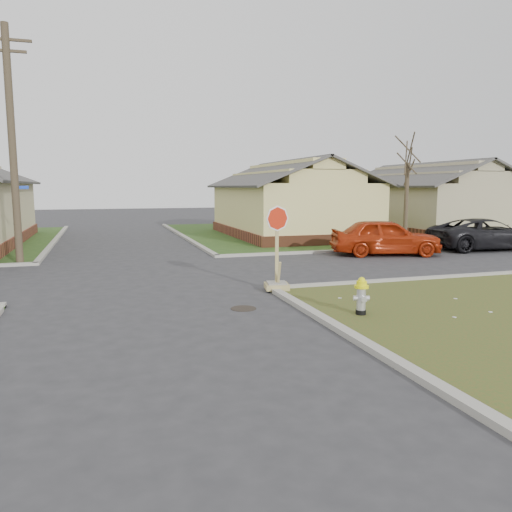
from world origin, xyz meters
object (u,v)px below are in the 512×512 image
object	(u,v)px
stop_sign	(277,271)
dark_pickup	(486,234)
fire_hydrant	(361,294)
red_sedan	(385,237)
utility_pole	(12,143)

from	to	relation	value
stop_sign	dark_pickup	world-z (taller)	stop_sign
fire_hydrant	red_sedan	xyz separation A→B (m)	(6.31, 9.19, 0.28)
utility_pole	fire_hydrant	world-z (taller)	utility_pole
utility_pole	stop_sign	bearing A→B (deg)	-43.77
fire_hydrant	stop_sign	bearing A→B (deg)	123.91
utility_pole	stop_sign	xyz separation A→B (m)	(7.93, -7.60, -4.08)
dark_pickup	utility_pole	bearing A→B (deg)	91.19
utility_pole	dark_pickup	xyz separation A→B (m)	(20.87, -1.46, -3.91)
utility_pole	red_sedan	size ratio (longest dim) A/B	1.88
fire_hydrant	red_sedan	size ratio (longest dim) A/B	0.19
red_sedan	dark_pickup	distance (m)	5.73
stop_sign	utility_pole	bearing A→B (deg)	147.35
fire_hydrant	stop_sign	xyz separation A→B (m)	(-0.91, 3.34, 0.04)
utility_pole	fire_hydrant	xyz separation A→B (m)	(8.83, -10.94, -4.12)
red_sedan	dark_pickup	bearing A→B (deg)	-71.55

